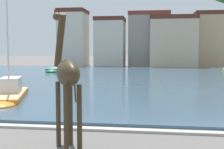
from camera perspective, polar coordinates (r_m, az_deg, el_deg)
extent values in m
cube|color=#334C60|center=(36.53, 5.00, -0.76)|extent=(77.66, 45.70, 0.27)
cube|color=#ADA89E|center=(13.82, 0.16, -10.40)|extent=(77.66, 0.50, 0.12)
cylinder|color=#382B19|center=(11.65, -10.15, -7.41)|extent=(0.18, 0.18, 2.48)
cylinder|color=#382B19|center=(11.75, -7.89, -7.26)|extent=(0.18, 0.18, 2.48)
cylinder|color=#382B19|center=(10.46, -8.68, -8.79)|extent=(0.18, 0.18, 2.48)
cylinder|color=#382B19|center=(10.58, -6.18, -8.61)|extent=(0.18, 0.18, 2.48)
ellipsoid|color=#382B19|center=(10.86, -8.37, 0.25)|extent=(1.59, 2.02, 0.95)
cylinder|color=#382B19|center=(12.00, -9.83, 6.32)|extent=(0.89, 1.26, 2.12)
ellipsoid|color=#382B19|center=(12.58, -10.43, 10.79)|extent=(0.57, 0.67, 0.32)
cone|color=#382B19|center=(12.60, -10.81, 11.91)|extent=(0.07, 0.07, 0.18)
cone|color=#382B19|center=(12.63, -10.09, 11.90)|extent=(0.07, 0.07, 0.18)
cylinder|color=#382B19|center=(10.03, -7.08, -2.38)|extent=(0.18, 0.26, 1.00)
cube|color=#236B42|center=(47.71, -9.93, 0.79)|extent=(2.48, 5.97, 0.75)
ellipsoid|color=#236B42|center=(45.17, -11.26, 0.55)|extent=(1.98, 2.18, 0.72)
cube|color=gray|center=(47.69, -9.93, 1.28)|extent=(2.43, 5.85, 0.06)
cylinder|color=silver|center=(47.20, -10.21, 5.96)|extent=(0.12, 0.12, 7.83)
cylinder|color=silver|center=(48.18, -9.68, 2.36)|extent=(0.24, 2.04, 0.08)
cube|color=orange|center=(22.50, -18.71, -4.14)|extent=(3.66, 6.52, 0.56)
ellipsoid|color=orange|center=(19.61, -20.04, -5.48)|extent=(2.25, 2.59, 0.53)
cube|color=#E2A56E|center=(22.45, -18.73, -3.35)|extent=(3.59, 6.39, 0.06)
cube|color=silver|center=(22.84, -18.59, -1.82)|extent=(1.90, 2.48, 1.04)
cylinder|color=silver|center=(21.78, -19.17, 5.62)|extent=(0.12, 0.12, 7.06)
cylinder|color=silver|center=(22.96, -18.55, -0.98)|extent=(0.74, 2.11, 0.08)
cube|color=beige|center=(64.19, -7.31, 6.47)|extent=(5.45, 6.48, 11.09)
cube|color=#51281E|center=(64.64, -7.37, 11.74)|extent=(5.56, 6.61, 0.80)
cube|color=beige|center=(62.64, -0.36, 5.75)|extent=(5.92, 6.11, 9.36)
cube|color=#51281E|center=(62.92, -0.36, 10.38)|extent=(6.03, 6.23, 0.80)
cube|color=gray|center=(64.31, 7.06, 6.24)|extent=(8.41, 6.34, 10.58)
cube|color=brown|center=(64.70, 7.11, 11.28)|extent=(8.58, 6.47, 0.80)
cube|color=#C6B293|center=(61.54, 11.46, 5.67)|extent=(8.96, 7.79, 9.36)
cube|color=#51281E|center=(61.83, 11.54, 10.38)|extent=(9.14, 7.94, 0.80)
cube|color=tan|center=(65.62, 18.59, 5.96)|extent=(7.49, 5.68, 10.50)
cube|color=#51281E|center=(66.00, 18.72, 10.87)|extent=(7.64, 5.79, 0.80)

